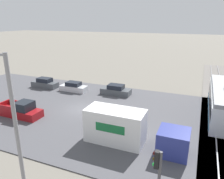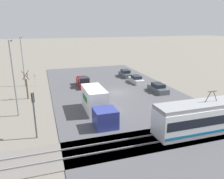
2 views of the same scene
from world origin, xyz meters
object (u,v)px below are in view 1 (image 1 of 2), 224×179
object	(u,v)px
box_truck	(128,129)
sedan_car_0	(116,90)
sedan_car_1	(74,87)
sedan_car_2	(45,83)
light_rail_tram	(223,101)
street_lamp_near_crossing	(15,135)
pickup_truck	(21,110)

from	to	relation	value
box_truck	sedan_car_0	bearing A→B (deg)	-153.68
sedan_car_1	sedan_car_2	xyz separation A→B (m)	(0.17, -5.42, 0.05)
light_rail_tram	box_truck	distance (m)	13.15
light_rail_tram	sedan_car_2	size ratio (longest dim) A/B	2.80
box_truck	street_lamp_near_crossing	distance (m)	10.69
box_truck	sedan_car_2	distance (m)	21.31
box_truck	sedan_car_0	world-z (taller)	box_truck
sedan_car_2	street_lamp_near_crossing	xyz separation A→B (m)	(20.62, 15.39, 4.63)
sedan_car_0	sedan_car_2	bearing A→B (deg)	-84.20
pickup_truck	street_lamp_near_crossing	distance (m)	15.47
light_rail_tram	street_lamp_near_crossing	distance (m)	23.01
sedan_car_2	street_lamp_near_crossing	bearing A→B (deg)	-143.27
pickup_truck	sedan_car_1	size ratio (longest dim) A/B	1.23
pickup_truck	sedan_car_2	world-z (taller)	pickup_truck
sedan_car_2	street_lamp_near_crossing	size ratio (longest dim) A/B	0.47
sedan_car_1	pickup_truck	bearing A→B (deg)	176.98
sedan_car_1	street_lamp_near_crossing	bearing A→B (deg)	-154.39
sedan_car_1	street_lamp_near_crossing	world-z (taller)	street_lamp_near_crossing
box_truck	sedan_car_1	size ratio (longest dim) A/B	2.14
light_rail_tram	sedan_car_1	xyz separation A→B (m)	(-0.87, -20.89, -1.00)
light_rail_tram	sedan_car_0	size ratio (longest dim) A/B	2.79
sedan_car_1	street_lamp_near_crossing	size ratio (longest dim) A/B	0.45
sedan_car_0	pickup_truck	bearing A→B (deg)	-32.28
light_rail_tram	box_truck	size ratio (longest dim) A/B	1.36
light_rail_tram	sedan_car_2	distance (m)	26.33
sedan_car_0	sedan_car_1	distance (m)	6.78
light_rail_tram	sedan_car_2	bearing A→B (deg)	-91.53
pickup_truck	sedan_car_1	world-z (taller)	pickup_truck
box_truck	street_lamp_near_crossing	world-z (taller)	street_lamp_near_crossing
sedan_car_0	sedan_car_1	world-z (taller)	sedan_car_0
pickup_truck	sedan_car_2	bearing A→B (deg)	-154.58
sedan_car_2	light_rail_tram	bearing A→B (deg)	-91.53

